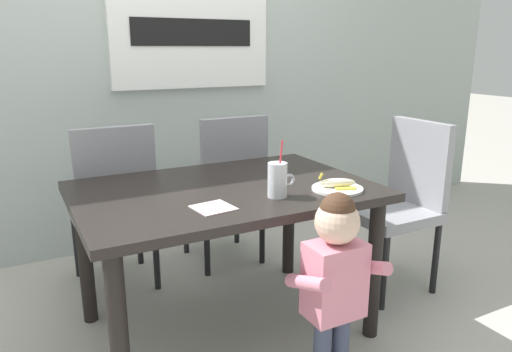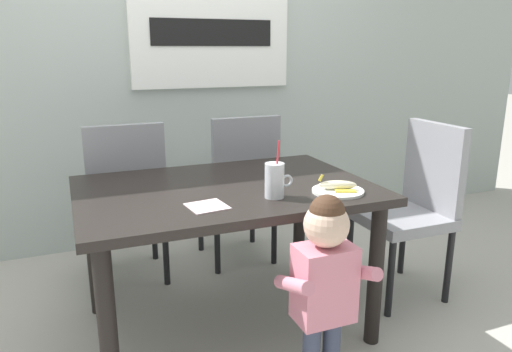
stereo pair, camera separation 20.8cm
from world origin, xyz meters
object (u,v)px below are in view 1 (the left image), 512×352
(milk_cup, at_px, (278,182))
(dining_chair_right, at_px, (227,182))
(dining_chair_left, at_px, (114,199))
(paper_napkin, at_px, (213,208))
(toddler_standing, at_px, (335,271))
(snack_plate, at_px, (337,189))
(dining_table, at_px, (225,207))
(dining_chair_far, at_px, (402,195))
(peeled_banana, at_px, (337,183))

(milk_cup, bearing_deg, dining_chair_right, 79.07)
(dining_chair_left, xyz_separation_m, paper_napkin, (0.22, -0.91, 0.19))
(paper_napkin, bearing_deg, toddler_standing, -45.35)
(milk_cup, bearing_deg, toddler_standing, -83.09)
(toddler_standing, distance_m, snack_plate, 0.46)
(toddler_standing, height_order, snack_plate, toddler_standing)
(dining_table, height_order, dining_chair_left, dining_chair_left)
(dining_chair_right, xyz_separation_m, dining_chair_far, (0.76, -0.71, 0.00))
(peeled_banana, relative_size, paper_napkin, 1.16)
(toddler_standing, bearing_deg, snack_plate, 52.99)
(dining_chair_left, relative_size, dining_chair_right, 1.00)
(snack_plate, bearing_deg, peeled_banana, 66.36)
(paper_napkin, bearing_deg, dining_table, 57.59)
(dining_chair_left, height_order, snack_plate, dining_chair_left)
(dining_table, xyz_separation_m, dining_chair_right, (0.32, 0.68, -0.09))
(dining_chair_right, bearing_deg, dining_chair_left, 1.90)
(dining_table, distance_m, milk_cup, 0.33)
(dining_chair_far, relative_size, snack_plate, 4.17)
(toddler_standing, xyz_separation_m, milk_cup, (-0.04, 0.36, 0.27))
(dining_chair_left, bearing_deg, paper_napkin, 103.50)
(milk_cup, height_order, snack_plate, milk_cup)
(dining_chair_right, distance_m, milk_cup, 0.97)
(milk_cup, height_order, peeled_banana, milk_cup)
(dining_chair_right, relative_size, peeled_banana, 5.52)
(dining_chair_left, relative_size, paper_napkin, 6.40)
(dining_chair_right, xyz_separation_m, milk_cup, (-0.18, -0.92, 0.25))
(dining_chair_left, distance_m, dining_chair_far, 1.61)
(milk_cup, distance_m, peeled_banana, 0.30)
(peeled_banana, bearing_deg, dining_chair_left, 131.14)
(dining_table, relative_size, toddler_standing, 1.60)
(dining_chair_left, distance_m, peeled_banana, 1.26)
(toddler_standing, distance_m, milk_cup, 0.46)
(milk_cup, bearing_deg, dining_table, 120.25)
(dining_table, bearing_deg, peeled_banana, -32.73)
(dining_chair_left, relative_size, dining_chair_far, 1.00)
(dining_table, distance_m, paper_napkin, 0.32)
(dining_chair_left, xyz_separation_m, toddler_standing, (0.57, -1.26, -0.02))
(dining_chair_right, bearing_deg, snack_plate, 96.74)
(snack_plate, height_order, peeled_banana, peeled_banana)
(milk_cup, height_order, paper_napkin, milk_cup)
(snack_plate, distance_m, paper_napkin, 0.60)
(toddler_standing, height_order, milk_cup, milk_cup)
(dining_chair_left, xyz_separation_m, peeled_banana, (0.81, -0.93, 0.22))
(dining_chair_far, xyz_separation_m, milk_cup, (-0.93, -0.21, 0.25))
(dining_table, distance_m, peeled_banana, 0.53)
(milk_cup, distance_m, paper_napkin, 0.31)
(peeled_banana, xyz_separation_m, paper_napkin, (-0.60, 0.02, -0.03))
(dining_table, distance_m, dining_chair_right, 0.75)
(peeled_banana, bearing_deg, dining_chair_right, 96.81)
(toddler_standing, bearing_deg, dining_table, 107.01)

